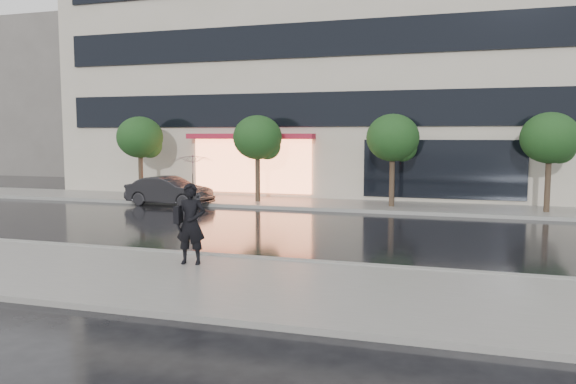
% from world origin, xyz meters
% --- Properties ---
extents(ground, '(120.00, 120.00, 0.00)m').
position_xyz_m(ground, '(0.00, 0.00, 0.00)').
color(ground, black).
rests_on(ground, ground).
extents(sidewalk_near, '(60.00, 4.50, 0.12)m').
position_xyz_m(sidewalk_near, '(0.00, -3.25, 0.06)').
color(sidewalk_near, slate).
rests_on(sidewalk_near, ground).
extents(sidewalk_far, '(60.00, 3.50, 0.12)m').
position_xyz_m(sidewalk_far, '(0.00, 10.25, 0.06)').
color(sidewalk_far, slate).
rests_on(sidewalk_far, ground).
extents(curb_near, '(60.00, 0.25, 0.14)m').
position_xyz_m(curb_near, '(0.00, -1.00, 0.07)').
color(curb_near, gray).
rests_on(curb_near, ground).
extents(curb_far, '(60.00, 0.25, 0.14)m').
position_xyz_m(curb_far, '(0.00, 8.50, 0.07)').
color(curb_far, gray).
rests_on(curb_far, ground).
extents(office_building, '(30.00, 12.76, 18.00)m').
position_xyz_m(office_building, '(-0.00, 17.97, 9.00)').
color(office_building, '#B8AC9C').
rests_on(office_building, ground).
extents(bg_building_left, '(14.00, 10.00, 12.00)m').
position_xyz_m(bg_building_left, '(-28.00, 26.00, 6.00)').
color(bg_building_left, '#59544F').
rests_on(bg_building_left, ground).
extents(tree_far_west, '(2.20, 2.20, 3.99)m').
position_xyz_m(tree_far_west, '(-8.94, 10.03, 2.92)').
color(tree_far_west, '#33261C').
rests_on(tree_far_west, ground).
extents(tree_mid_west, '(2.20, 2.20, 3.99)m').
position_xyz_m(tree_mid_west, '(-2.94, 10.03, 2.92)').
color(tree_mid_west, '#33261C').
rests_on(tree_mid_west, ground).
extents(tree_mid_east, '(2.20, 2.20, 3.99)m').
position_xyz_m(tree_mid_east, '(3.06, 10.03, 2.92)').
color(tree_mid_east, '#33261C').
rests_on(tree_mid_east, ground).
extents(tree_far_east, '(2.20, 2.20, 3.99)m').
position_xyz_m(tree_far_east, '(9.06, 10.03, 2.92)').
color(tree_far_east, '#33261C').
rests_on(tree_far_east, ground).
extents(parked_car, '(4.01, 1.71, 1.28)m').
position_xyz_m(parked_car, '(-6.54, 8.30, 0.64)').
color(parked_car, black).
rests_on(parked_car, ground).
extents(pedestrian_with_umbrella, '(1.08, 1.09, 2.56)m').
position_xyz_m(pedestrian_with_umbrella, '(-0.18, -2.09, 1.73)').
color(pedestrian_with_umbrella, black).
rests_on(pedestrian_with_umbrella, sidewalk_near).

